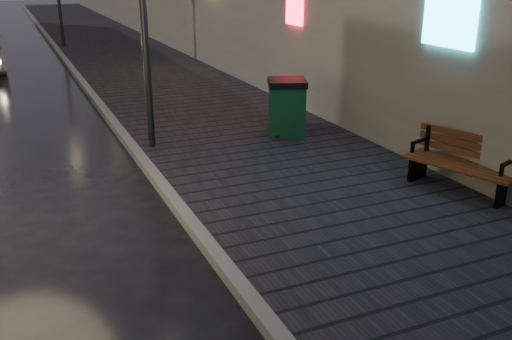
{
  "coord_description": "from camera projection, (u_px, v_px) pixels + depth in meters",
  "views": [
    {
      "loc": [
        -0.68,
        -5.01,
        3.68
      ],
      "look_at": [
        2.44,
        2.07,
        0.85
      ],
      "focal_mm": 40.0,
      "sensor_mm": 36.0,
      "label": 1
    }
  ],
  "objects": [
    {
      "name": "bench",
      "position": [
        463.0,
        163.0,
        9.25
      ],
      "size": [
        1.2,
        1.93,
        0.93
      ],
      "rotation": [
        0.0,
        0.0,
        0.34
      ],
      "color": "black",
      "rests_on": "sidewalk"
    },
    {
      "name": "trash_bin",
      "position": [
        287.0,
        107.0,
        12.21
      ],
      "size": [
        1.02,
        1.02,
        1.2
      ],
      "rotation": [
        0.0,
        0.0,
        -0.36
      ],
      "color": "#0E321C",
      "rests_on": "sidewalk"
    },
    {
      "name": "sidewalk",
      "position": [
        115.0,
        48.0,
        25.33
      ],
      "size": [
        4.6,
        58.0,
        0.15
      ],
      "primitive_type": "cube",
      "color": "black",
      "rests_on": "ground"
    },
    {
      "name": "curb",
      "position": [
        58.0,
        51.0,
        24.42
      ],
      "size": [
        0.2,
        58.0,
        0.15
      ],
      "primitive_type": "cube",
      "color": "slate",
      "rests_on": "ground"
    }
  ]
}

